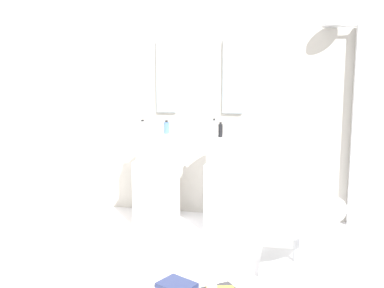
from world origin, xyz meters
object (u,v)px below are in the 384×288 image
Objects in this scene: soap_bottle_black at (221,130)px; soap_bottle_clear at (214,129)px; pedestal_sink_left at (157,178)px; magazine_navy at (177,285)px; lounge_chair at (297,227)px; soap_bottle_blue at (167,128)px; towel_rack at (27,176)px; soap_bottle_white at (143,128)px; pedestal_sink_right at (227,181)px; shower_column at (358,122)px.

soap_bottle_clear is (-0.06, -0.03, 0.02)m from soap_bottle_black.
magazine_navy is (0.58, -1.39, -0.45)m from pedestal_sink_left.
lounge_chair is 7.44× the size of soap_bottle_blue.
towel_rack is 1.79m from magazine_navy.
soap_bottle_white is at bearing -144.04° from pedestal_sink_left.
magazine_navy is (-0.16, -1.39, -0.45)m from pedestal_sink_right.
pedestal_sink_right reaches higher than magazine_navy.
soap_bottle_black is at bearing 23.07° from towel_rack.
magazine_navy is at bearing -94.75° from soap_bottle_black.
soap_bottle_black is (1.68, 0.72, 0.38)m from towel_rack.
lounge_chair is at bearing -1.27° from towel_rack.
shower_column reaches higher than soap_bottle_black.
pedestal_sink_right is 1.45m from shower_column.
soap_bottle_white is (-0.69, 1.31, 0.99)m from magazine_navy.
pedestal_sink_left is at bearing 170.14° from soap_bottle_clear.
soap_bottle_blue is (0.21, 0.15, -0.01)m from soap_bottle_white.
towel_rack is 6.75× the size of soap_bottle_blue.
soap_bottle_black is at bearing -123.61° from pedestal_sink_right.
magazine_navy is 1.35× the size of soap_bottle_clear.
shower_column reaches higher than pedestal_sink_right.
pedestal_sink_left reaches higher than magazine_navy.
pedestal_sink_right is 1.10× the size of towel_rack.
soap_bottle_blue is at bearing 161.87° from soap_bottle_clear.
soap_bottle_blue is at bearing 165.81° from soap_bottle_black.
shower_column is at bearing 11.43° from soap_bottle_white.
shower_column is 1.53m from lounge_chair.
soap_bottle_white reaches higher than soap_bottle_black.
pedestal_sink_right is at bearing 0.00° from pedestal_sink_left.
soap_bottle_clear reaches higher than lounge_chair.
soap_bottle_clear is at bearing 114.44° from magazine_navy.
soap_bottle_clear is (-0.80, 0.75, 0.68)m from lounge_chair.
lounge_chair is at bearing -51.34° from pedestal_sink_right.
soap_bottle_black is at bearing -6.99° from pedestal_sink_left.
magazine_navy is 1.63m from soap_bottle_clear.
magazine_navy is (-1.44, -1.74, -1.05)m from shower_column.
pedestal_sink_right is 6.66× the size of soap_bottle_white.
shower_column is at bearing 15.22° from pedestal_sink_right.
towel_rack is (-1.74, -0.80, 0.15)m from pedestal_sink_right.
soap_bottle_blue is (-0.59, 0.15, -0.00)m from soap_bottle_black.
pedestal_sink_left is 0.84m from soap_bottle_clear.
soap_bottle_blue is (-0.48, 1.46, 0.98)m from magazine_navy.
shower_column is (1.28, 0.35, 0.60)m from pedestal_sink_right.
shower_column reaches higher than soap_bottle_white.
towel_rack is at bearing 178.73° from lounge_chair.
pedestal_sink_right is at bearing 5.62° from soap_bottle_white.
soap_bottle_clear is at bearing -18.13° from soap_bottle_blue.
shower_column is 2.18m from soap_bottle_white.
lounge_chair is 4.19× the size of magazine_navy.
soap_bottle_blue is at bearing 35.63° from soap_bottle_white.
lounge_chair is 5.66× the size of soap_bottle_clear.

